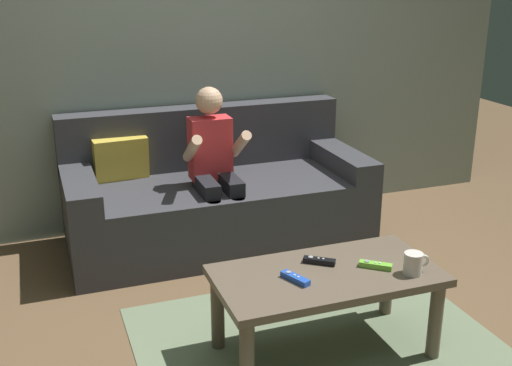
{
  "coord_description": "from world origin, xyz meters",
  "views": [
    {
      "loc": [
        -0.92,
        -2.12,
        1.62
      ],
      "look_at": [
        0.11,
        0.71,
        0.58
      ],
      "focal_mm": 44.3,
      "sensor_mm": 36.0,
      "label": 1
    }
  ],
  "objects_px": {
    "coffee_table": "(326,285)",
    "person_seated_on_couch": "(215,163)",
    "game_remote_blue_near_edge": "(295,278)",
    "game_remote_black_center": "(319,261)",
    "couch": "(215,197)",
    "game_remote_lime_far_corner": "(376,265)",
    "coffee_mug": "(414,263)"
  },
  "relations": [
    {
      "from": "couch",
      "to": "person_seated_on_couch",
      "type": "height_order",
      "value": "person_seated_on_couch"
    },
    {
      "from": "coffee_mug",
      "to": "person_seated_on_couch",
      "type": "bearing_deg",
      "value": 110.34
    },
    {
      "from": "couch",
      "to": "game_remote_lime_far_corner",
      "type": "height_order",
      "value": "couch"
    },
    {
      "from": "game_remote_blue_near_edge",
      "to": "coffee_mug",
      "type": "relative_size",
      "value": 1.21
    },
    {
      "from": "couch",
      "to": "coffee_table",
      "type": "distance_m",
      "value": 1.35
    },
    {
      "from": "coffee_table",
      "to": "game_remote_lime_far_corner",
      "type": "distance_m",
      "value": 0.23
    },
    {
      "from": "coffee_table",
      "to": "coffee_mug",
      "type": "distance_m",
      "value": 0.38
    },
    {
      "from": "person_seated_on_couch",
      "to": "game_remote_lime_far_corner",
      "type": "relative_size",
      "value": 7.44
    },
    {
      "from": "coffee_table",
      "to": "person_seated_on_couch",
      "type": "bearing_deg",
      "value": 97.27
    },
    {
      "from": "coffee_table",
      "to": "game_remote_blue_near_edge",
      "type": "xyz_separation_m",
      "value": [
        -0.16,
        -0.03,
        0.08
      ]
    },
    {
      "from": "game_remote_black_center",
      "to": "game_remote_lime_far_corner",
      "type": "height_order",
      "value": "same"
    },
    {
      "from": "person_seated_on_couch",
      "to": "coffee_mug",
      "type": "bearing_deg",
      "value": -69.66
    },
    {
      "from": "couch",
      "to": "game_remote_black_center",
      "type": "distance_m",
      "value": 1.27
    },
    {
      "from": "couch",
      "to": "game_remote_blue_near_edge",
      "type": "height_order",
      "value": "couch"
    },
    {
      "from": "couch",
      "to": "person_seated_on_couch",
      "type": "bearing_deg",
      "value": -104.75
    },
    {
      "from": "couch",
      "to": "game_remote_lime_far_corner",
      "type": "relative_size",
      "value": 13.66
    },
    {
      "from": "game_remote_lime_far_corner",
      "to": "coffee_mug",
      "type": "relative_size",
      "value": 1.11
    },
    {
      "from": "coffee_table",
      "to": "coffee_mug",
      "type": "bearing_deg",
      "value": -22.47
    },
    {
      "from": "game_remote_blue_near_edge",
      "to": "coffee_mug",
      "type": "distance_m",
      "value": 0.51
    },
    {
      "from": "game_remote_black_center",
      "to": "coffee_table",
      "type": "bearing_deg",
      "value": -92.36
    },
    {
      "from": "game_remote_black_center",
      "to": "game_remote_lime_far_corner",
      "type": "xyz_separation_m",
      "value": [
        0.21,
        -0.12,
        0.0
      ]
    },
    {
      "from": "coffee_table",
      "to": "coffee_mug",
      "type": "height_order",
      "value": "coffee_mug"
    },
    {
      "from": "person_seated_on_couch",
      "to": "game_remote_blue_near_edge",
      "type": "xyz_separation_m",
      "value": [
        -0.01,
        -1.19,
        -0.15
      ]
    },
    {
      "from": "game_remote_blue_near_edge",
      "to": "game_remote_lime_far_corner",
      "type": "distance_m",
      "value": 0.37
    },
    {
      "from": "person_seated_on_couch",
      "to": "game_remote_lime_far_corner",
      "type": "bearing_deg",
      "value": -73.26
    },
    {
      "from": "coffee_mug",
      "to": "game_remote_blue_near_edge",
      "type": "bearing_deg",
      "value": 167.42
    },
    {
      "from": "game_remote_blue_near_edge",
      "to": "game_remote_black_center",
      "type": "xyz_separation_m",
      "value": [
        0.16,
        0.11,
        0.0
      ]
    },
    {
      "from": "coffee_table",
      "to": "game_remote_black_center",
      "type": "relative_size",
      "value": 7.12
    },
    {
      "from": "coffee_mug",
      "to": "couch",
      "type": "bearing_deg",
      "value": 106.36
    },
    {
      "from": "person_seated_on_couch",
      "to": "game_remote_black_center",
      "type": "bearing_deg",
      "value": -81.99
    },
    {
      "from": "person_seated_on_couch",
      "to": "game_remote_blue_near_edge",
      "type": "distance_m",
      "value": 1.2
    },
    {
      "from": "person_seated_on_couch",
      "to": "game_remote_black_center",
      "type": "relative_size",
      "value": 7.27
    }
  ]
}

